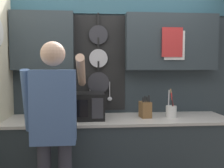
{
  "coord_description": "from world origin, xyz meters",
  "views": [
    {
      "loc": [
        -0.32,
        -2.75,
        1.52
      ],
      "look_at": [
        -0.06,
        0.21,
        1.3
      ],
      "focal_mm": 40.0,
      "sensor_mm": 36.0,
      "label": 1
    }
  ],
  "objects_px": {
    "microwave": "(80,106)",
    "utensil_crock": "(171,111)",
    "knife_block": "(145,109)",
    "person": "(54,121)"
  },
  "relations": [
    {
      "from": "microwave",
      "to": "utensil_crock",
      "type": "distance_m",
      "value": 1.04
    },
    {
      "from": "utensil_crock",
      "to": "person",
      "type": "height_order",
      "value": "person"
    },
    {
      "from": "knife_block",
      "to": "utensil_crock",
      "type": "height_order",
      "value": "utensil_crock"
    },
    {
      "from": "microwave",
      "to": "knife_block",
      "type": "bearing_deg",
      "value": 0.06
    },
    {
      "from": "knife_block",
      "to": "person",
      "type": "xyz_separation_m",
      "value": [
        -0.94,
        -0.56,
        0.01
      ]
    },
    {
      "from": "microwave",
      "to": "utensil_crock",
      "type": "xyz_separation_m",
      "value": [
        1.04,
        0.0,
        -0.07
      ]
    },
    {
      "from": "microwave",
      "to": "person",
      "type": "relative_size",
      "value": 0.31
    },
    {
      "from": "microwave",
      "to": "person",
      "type": "xyz_separation_m",
      "value": [
        -0.2,
        -0.55,
        -0.05
      ]
    },
    {
      "from": "utensil_crock",
      "to": "microwave",
      "type": "bearing_deg",
      "value": -179.96
    },
    {
      "from": "microwave",
      "to": "utensil_crock",
      "type": "bearing_deg",
      "value": 0.04
    }
  ]
}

